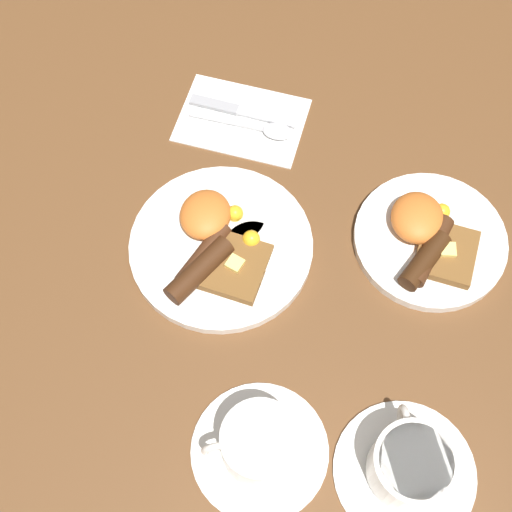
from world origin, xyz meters
TOP-DOWN VIEW (x-y plane):
  - ground_plane at (0.00, 0.00)m, footprint 3.00×3.00m
  - breakfast_plate_near at (0.00, -0.00)m, footprint 0.25×0.25m
  - breakfast_plate_far at (-0.05, 0.27)m, footprint 0.21×0.21m
  - teacup_near at (0.26, 0.09)m, footprint 0.16×0.16m
  - teacup_far at (0.25, 0.26)m, footprint 0.17×0.17m
  - napkin at (-0.22, -0.01)m, footprint 0.15×0.20m
  - knife at (-0.23, -0.02)m, footprint 0.04×0.17m
  - spoon at (-0.20, 0.03)m, footprint 0.03×0.16m

SIDE VIEW (x-z plane):
  - ground_plane at x=0.00m, z-range 0.00..0.00m
  - napkin at x=-0.22m, z-range 0.00..0.01m
  - knife at x=-0.23m, z-range 0.00..0.01m
  - spoon at x=-0.20m, z-range 0.00..0.01m
  - breakfast_plate_near at x=0.00m, z-range -0.01..0.04m
  - breakfast_plate_far at x=-0.05m, z-range -0.01..0.04m
  - teacup_far at x=0.25m, z-range -0.01..0.07m
  - teacup_near at x=0.26m, z-range -0.01..0.07m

